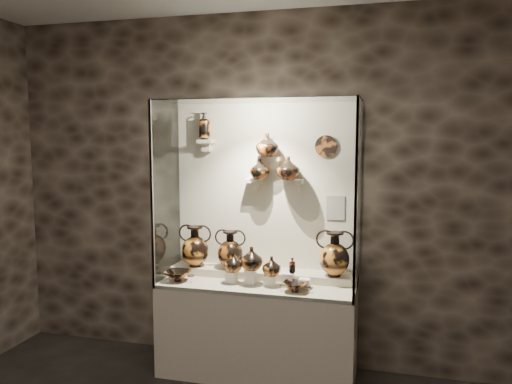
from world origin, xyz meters
TOP-DOWN VIEW (x-y plane):
  - wall_back at (0.00, 2.50)m, footprint 5.00×0.02m
  - plinth at (0.00, 2.18)m, footprint 1.70×0.60m
  - front_tier at (0.00, 2.18)m, footprint 1.68×0.58m
  - rear_tier at (0.00, 2.35)m, footprint 1.70×0.25m
  - back_panel at (0.00, 2.50)m, footprint 1.70×0.03m
  - glass_front at (0.00, 1.88)m, footprint 1.70×0.01m
  - glass_left at (-0.85, 2.18)m, footprint 0.01×0.60m
  - glass_right at (0.85, 2.18)m, footprint 0.01×0.60m
  - glass_top at (0.00, 2.18)m, footprint 1.70×0.60m
  - frame_post_left at (-0.84, 1.89)m, footprint 0.02×0.02m
  - frame_post_right at (0.84, 1.89)m, footprint 0.02×0.02m
  - pedestal_a at (-0.22, 2.13)m, footprint 0.09×0.09m
  - pedestal_b at (-0.05, 2.13)m, footprint 0.09×0.09m
  - pedestal_c at (0.12, 2.13)m, footprint 0.09×0.09m
  - pedestal_d at (0.28, 2.13)m, footprint 0.09×0.09m
  - pedestal_e at (0.42, 2.13)m, footprint 0.09×0.09m
  - bracket_ul at (-0.55, 2.42)m, footprint 0.14×0.12m
  - bracket_ca at (-0.10, 2.42)m, footprint 0.14×0.12m
  - bracket_cb at (0.10, 2.42)m, footprint 0.10×0.12m
  - bracket_cc at (0.28, 2.42)m, footprint 0.14×0.12m
  - amphora_left at (-0.63, 2.32)m, footprint 0.33×0.33m
  - amphora_mid at (-0.29, 2.33)m, footprint 0.28×0.28m
  - amphora_right at (0.65, 2.31)m, footprint 0.31×0.31m
  - jug_a at (-0.20, 2.11)m, footprint 0.17×0.17m
  - jug_b at (-0.03, 2.11)m, footprint 0.22×0.22m
  - jug_c at (0.14, 2.11)m, footprint 0.20×0.20m
  - lekythos_small at (0.32, 2.14)m, footprint 0.09×0.09m
  - kylix_left at (-0.69, 2.05)m, footprint 0.35×0.32m
  - kylix_right at (0.36, 2.02)m, footprint 0.28×0.25m
  - lekythos_tall at (-0.56, 2.41)m, footprint 0.13×0.13m
  - ovoid_vase_a at (-0.03, 2.38)m, footprint 0.23×0.23m
  - ovoid_vase_b at (0.04, 2.37)m, footprint 0.27×0.27m
  - ovoid_vase_c at (0.23, 2.37)m, footprint 0.24×0.24m
  - wall_plate at (0.54, 2.47)m, footprint 0.19×0.02m
  - info_placard at (0.63, 2.47)m, footprint 0.16×0.01m

SIDE VIEW (x-z plane):
  - plinth at x=0.00m, z-range 0.00..0.80m
  - front_tier at x=0.00m, z-range 0.80..0.83m
  - rear_tier at x=0.00m, z-range 0.80..0.90m
  - pedestal_e at x=0.42m, z-range 0.83..0.91m
  - pedestal_c at x=0.12m, z-range 0.83..0.92m
  - pedestal_a at x=-0.22m, z-range 0.83..0.93m
  - kylix_right at x=0.36m, z-range 0.83..0.93m
  - kylix_left at x=-0.69m, z-range 0.83..0.94m
  - pedestal_d at x=0.28m, z-range 0.83..0.95m
  - pedestal_b at x=-0.05m, z-range 0.83..0.96m
  - jug_c at x=0.14m, z-range 0.92..1.09m
  - jug_a at x=-0.20m, z-range 0.93..1.10m
  - lekythos_small at x=0.32m, z-range 0.95..1.10m
  - jug_b at x=-0.03m, z-range 0.96..1.16m
  - amphora_mid at x=-0.29m, z-range 0.90..1.25m
  - amphora_left at x=-0.63m, z-range 0.90..1.28m
  - amphora_right at x=0.65m, z-range 0.90..1.29m
  - info_placard at x=0.63m, z-range 1.36..1.58m
  - wall_back at x=0.00m, z-range 0.00..3.20m
  - back_panel at x=0.00m, z-range 0.80..2.40m
  - glass_front at x=0.00m, z-range 0.80..2.40m
  - glass_left at x=-0.85m, z-range 0.80..2.40m
  - glass_right at x=0.85m, z-range 0.80..2.40m
  - frame_post_left at x=-0.84m, z-range 0.80..2.40m
  - frame_post_right at x=0.84m, z-range 0.80..2.40m
  - bracket_ca at x=-0.10m, z-range 1.68..1.72m
  - bracket_cc at x=0.28m, z-range 1.68..1.72m
  - ovoid_vase_a at x=-0.03m, z-range 1.72..1.90m
  - ovoid_vase_c at x=0.23m, z-range 1.72..1.92m
  - bracket_cb at x=0.10m, z-range 1.88..1.92m
  - wall_plate at x=0.54m, z-range 1.91..2.11m
  - ovoid_vase_b at x=0.04m, z-range 1.92..2.13m
  - bracket_ul at x=-0.55m, z-range 2.03..2.07m
  - lekythos_tall at x=-0.56m, z-range 2.07..2.34m
  - glass_top at x=0.00m, z-range 2.39..2.40m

